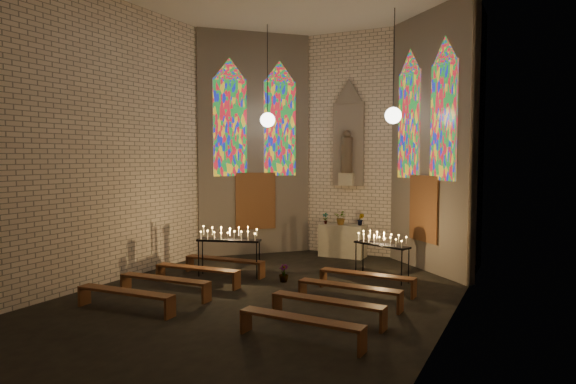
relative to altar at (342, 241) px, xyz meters
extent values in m
plane|color=black|center=(0.00, -5.45, -0.50)|extent=(12.00, 12.00, 0.00)
cube|color=beige|center=(0.00, 0.55, 3.00)|extent=(8.00, 0.02, 7.00)
cube|color=beige|center=(-4.00, -5.45, 3.00)|extent=(0.02, 12.00, 7.00)
cube|color=beige|center=(4.00, -5.45, 3.00)|extent=(0.02, 12.00, 7.00)
cube|color=beige|center=(-2.75, -0.70, 3.00)|extent=(2.72, 2.72, 7.00)
cube|color=beige|center=(2.75, -0.70, 3.00)|extent=(2.72, 2.72, 7.00)
cube|color=#4C3F8C|center=(-3.21, -1.39, 3.50)|extent=(0.78, 0.78, 3.00)
cube|color=#4C3F8C|center=(-2.06, -0.24, 3.50)|extent=(0.78, 0.78, 3.00)
cube|color=#4C3F8C|center=(2.06, -0.24, 3.50)|extent=(0.78, 0.78, 3.00)
cube|color=#4C3F8C|center=(3.21, -1.39, 3.50)|extent=(0.78, 0.78, 3.00)
cube|color=brown|center=(-2.63, -0.82, 1.20)|extent=(0.95, 0.95, 1.80)
cube|color=brown|center=(2.63, -0.82, 1.20)|extent=(0.95, 0.95, 1.80)
cube|color=gray|center=(0.00, 0.47, 3.00)|extent=(1.00, 0.12, 2.60)
cone|color=gray|center=(0.00, 0.47, 4.65)|extent=(1.00, 1.00, 0.80)
cube|color=#B9B197|center=(0.00, 0.33, 1.90)|extent=(0.45, 0.30, 0.40)
cylinder|color=brown|center=(0.00, 0.33, 2.65)|extent=(0.36, 0.36, 1.10)
sphere|color=brown|center=(0.00, 0.33, 3.30)|extent=(0.26, 0.26, 0.26)
sphere|color=white|center=(-1.90, -1.35, 3.70)|extent=(0.44, 0.44, 0.44)
cylinder|color=black|center=(-1.90, -1.35, 5.10)|extent=(0.02, 0.02, 2.80)
sphere|color=white|center=(1.90, -1.35, 3.70)|extent=(0.44, 0.44, 0.44)
cylinder|color=black|center=(1.90, -1.35, 5.10)|extent=(0.02, 0.02, 2.80)
cube|color=#B9B197|center=(0.00, 0.00, 0.00)|extent=(1.40, 0.60, 1.00)
imported|color=#4C723F|center=(-0.55, -0.07, 0.68)|extent=(0.20, 0.15, 0.36)
imported|color=#4C723F|center=(-0.03, -0.03, 0.72)|extent=(0.46, 0.41, 0.45)
imported|color=#4C723F|center=(0.55, 0.10, 0.69)|extent=(0.24, 0.20, 0.38)
imported|color=#4C723F|center=(-0.19, -3.68, -0.28)|extent=(0.25, 0.25, 0.43)
cube|color=black|center=(-1.73, -3.78, 0.45)|extent=(1.69, 0.84, 0.05)
cylinder|color=black|center=(-2.42, -4.14, -0.04)|extent=(0.03, 0.03, 0.93)
cylinder|color=black|center=(-0.94, -3.70, -0.04)|extent=(0.03, 0.03, 0.93)
cylinder|color=black|center=(-2.51, -3.85, -0.04)|extent=(0.03, 0.03, 0.93)
cylinder|color=black|center=(-1.03, -3.41, -0.04)|extent=(0.03, 0.03, 0.93)
cube|color=black|center=(1.91, -2.33, 0.38)|extent=(1.56, 0.90, 0.05)
cylinder|color=black|center=(1.19, -2.20, -0.07)|extent=(0.03, 0.03, 0.86)
cylinder|color=black|center=(2.53, -2.73, -0.07)|extent=(0.03, 0.03, 0.86)
cylinder|color=black|center=(1.29, -1.93, -0.07)|extent=(0.03, 0.03, 0.86)
cylinder|color=black|center=(2.63, -2.46, -0.07)|extent=(0.03, 0.03, 0.86)
cube|color=#552F18|center=(-1.95, -3.66, -0.10)|extent=(2.26, 0.41, 0.05)
cube|color=#552F18|center=(-3.04, -3.71, -0.30)|extent=(0.07, 0.32, 0.40)
cube|color=#552F18|center=(-0.85, -3.61, -0.30)|extent=(0.07, 0.32, 0.40)
cube|color=#552F18|center=(1.95, -3.66, -0.10)|extent=(2.26, 0.41, 0.05)
cube|color=#552F18|center=(0.85, -3.61, -0.30)|extent=(0.07, 0.32, 0.40)
cube|color=#552F18|center=(3.04, -3.71, -0.30)|extent=(0.07, 0.32, 0.40)
cube|color=#552F18|center=(-1.95, -4.86, -0.10)|extent=(2.26, 0.41, 0.05)
cube|color=#552F18|center=(-3.04, -4.91, -0.30)|extent=(0.07, 0.32, 0.40)
cube|color=#552F18|center=(-0.85, -4.81, -0.30)|extent=(0.07, 0.32, 0.40)
cube|color=#552F18|center=(1.95, -4.86, -0.10)|extent=(2.26, 0.41, 0.05)
cube|color=#552F18|center=(0.85, -4.81, -0.30)|extent=(0.07, 0.32, 0.40)
cube|color=#552F18|center=(3.04, -4.91, -0.30)|extent=(0.07, 0.32, 0.40)
cube|color=#552F18|center=(-1.95, -6.06, -0.10)|extent=(2.26, 0.41, 0.05)
cube|color=#552F18|center=(-3.04, -6.11, -0.30)|extent=(0.07, 0.32, 0.40)
cube|color=#552F18|center=(-0.85, -6.01, -0.30)|extent=(0.07, 0.32, 0.40)
cube|color=#552F18|center=(1.95, -6.06, -0.10)|extent=(2.26, 0.41, 0.05)
cube|color=#552F18|center=(0.85, -6.01, -0.30)|extent=(0.07, 0.32, 0.40)
cube|color=#552F18|center=(3.04, -6.11, -0.30)|extent=(0.07, 0.32, 0.40)
cube|color=#552F18|center=(-1.95, -7.26, -0.10)|extent=(2.26, 0.41, 0.05)
cube|color=#552F18|center=(-3.04, -7.31, -0.30)|extent=(0.07, 0.32, 0.40)
cube|color=#552F18|center=(-0.85, -7.21, -0.30)|extent=(0.07, 0.32, 0.40)
cube|color=#552F18|center=(1.95, -7.26, -0.10)|extent=(2.26, 0.41, 0.05)
cube|color=#552F18|center=(0.85, -7.21, -0.30)|extent=(0.07, 0.32, 0.40)
cube|color=#552F18|center=(3.04, -7.31, -0.30)|extent=(0.07, 0.32, 0.40)
camera|label=1|loc=(5.49, -14.88, 2.62)|focal=32.00mm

